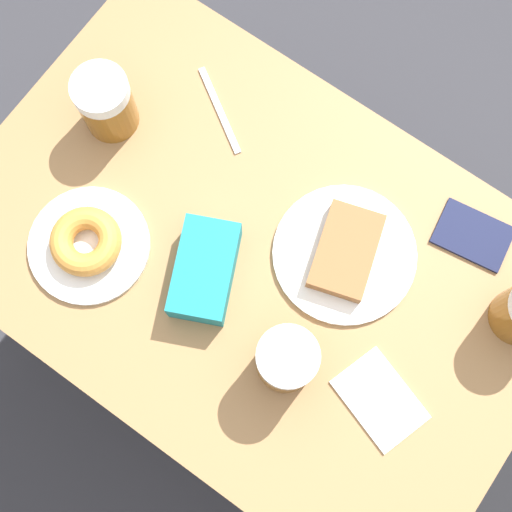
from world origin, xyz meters
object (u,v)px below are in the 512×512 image
at_px(napkin_folded, 380,399).
at_px(passport_near_edge, 473,235).
at_px(beer_mug_left, 287,360).
at_px(beer_mug_right, 106,103).
at_px(fork, 220,110).
at_px(plate_with_donut, 87,243).
at_px(blue_pouch, 205,270).
at_px(plate_with_cake, 345,253).

xyz_separation_m(napkin_folded, passport_near_edge, (-0.33, -0.02, 0.00)).
xyz_separation_m(beer_mug_left, beer_mug_right, (-0.18, -0.50, 0.00)).
distance_m(napkin_folded, fork, 0.58).
bearing_deg(fork, plate_with_donut, -5.82).
bearing_deg(blue_pouch, plate_with_cake, 133.51).
distance_m(plate_with_donut, passport_near_edge, 0.66).
height_order(napkin_folded, fork, same).
bearing_deg(blue_pouch, passport_near_edge, 133.66).
height_order(plate_with_cake, napkin_folded, plate_with_cake).
distance_m(plate_with_cake, blue_pouch, 0.24).
relative_size(fork, blue_pouch, 0.83).
height_order(napkin_folded, blue_pouch, blue_pouch).
height_order(beer_mug_left, napkin_folded, beer_mug_left).
bearing_deg(fork, plate_with_cake, 74.14).
xyz_separation_m(plate_with_donut, beer_mug_left, (-0.03, 0.39, 0.04)).
relative_size(plate_with_donut, passport_near_edge, 1.52).
xyz_separation_m(plate_with_donut, napkin_folded, (-0.07, 0.55, -0.02)).
xyz_separation_m(passport_near_edge, blue_pouch, (0.32, -0.34, 0.03)).
xyz_separation_m(beer_mug_right, napkin_folded, (0.14, 0.66, -0.06)).
bearing_deg(fork, beer_mug_left, 49.23).
bearing_deg(plate_with_donut, plate_with_cake, 123.17).
bearing_deg(plate_with_cake, plate_with_donut, -56.83).
bearing_deg(passport_near_edge, napkin_folded, 3.45).
distance_m(beer_mug_left, passport_near_edge, 0.40).
xyz_separation_m(plate_with_donut, passport_near_edge, (-0.40, 0.53, -0.02)).
bearing_deg(plate_with_cake, fork, -105.86).
distance_m(fork, blue_pouch, 0.31).
bearing_deg(plate_with_donut, napkin_folded, 97.21).
relative_size(beer_mug_left, beer_mug_right, 1.00).
xyz_separation_m(beer_mug_right, blue_pouch, (0.14, 0.31, -0.03)).
xyz_separation_m(plate_with_cake, passport_near_edge, (-0.16, 0.16, -0.01)).
bearing_deg(napkin_folded, beer_mug_right, -102.00).
relative_size(napkin_folded, passport_near_edge, 1.21).
relative_size(plate_with_donut, blue_pouch, 1.10).
xyz_separation_m(napkin_folded, blue_pouch, (-0.01, -0.36, 0.03)).
bearing_deg(plate_with_donut, fork, 174.18).
distance_m(beer_mug_right, fork, 0.20).
bearing_deg(fork, passport_near_edge, 97.07).
distance_m(plate_with_donut, blue_pouch, 0.21).
xyz_separation_m(plate_with_donut, blue_pouch, (-0.07, 0.19, 0.01)).
height_order(plate_with_cake, passport_near_edge, plate_with_cake).
height_order(beer_mug_right, passport_near_edge, beer_mug_right).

